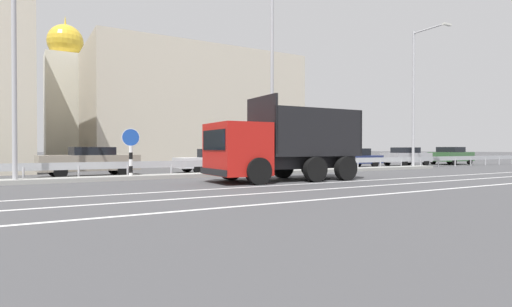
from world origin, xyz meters
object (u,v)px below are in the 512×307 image
Objects in this scene: church_tower at (66,96)px; parked_car_5 at (285,159)px; street_lamp_1 at (14,43)px; parked_car_8 at (451,156)px; street_lamp_2 at (274,66)px; parked_car_6 at (353,158)px; median_road_sign at (131,152)px; parked_car_3 at (90,161)px; parked_car_7 at (406,156)px; parked_car_4 at (216,160)px; dump_truck at (269,151)px; street_lamp_3 at (416,92)px.

parked_car_5 is at bearing -61.51° from church_tower.
street_lamp_1 reaches higher than parked_car_8.
church_tower is (-11.12, 20.49, 5.73)m from parked_car_5.
street_lamp_2 is 2.31× the size of parked_car_6.
median_road_sign reaches higher than parked_car_5.
church_tower is (-16.99, 20.58, 5.71)m from parked_car_6.
parked_car_3 is 29.26m from parked_car_8.
parked_car_6 is 11.49m from parked_car_8.
parked_car_7 reaches higher than parked_car_3.
parked_car_5 is at bearing -93.70° from parked_car_8.
parked_car_3 is at bearing -90.73° from parked_car_5.
street_lamp_1 is 6.53m from parked_car_3.
parked_car_6 is (10.96, 0.28, 0.01)m from parked_car_4.
parked_car_7 is at bearing -94.61° from parked_car_3.
median_road_sign is at bearing 53.14° from dump_truck.
parked_car_5 is 24.01m from church_tower.
parked_car_6 is at bearing -94.55° from parked_car_3.
street_lamp_1 is at bearing -78.44° from parked_car_5.
parked_car_8 is at bearing -94.96° from parked_car_3.
parked_car_5 is 0.30× the size of church_tower.
street_lamp_2 is 6.32m from parked_car_4.
parked_car_3 is 17.77m from parked_car_6.
parked_car_5 is 1.06× the size of parked_car_7.
median_road_sign reaches higher than parked_car_6.
street_lamp_3 reaches higher than median_road_sign.
street_lamp_3 is (19.17, -0.10, 4.06)m from median_road_sign.
parked_car_5 is (15.04, 3.54, -4.71)m from street_lamp_1.
street_lamp_1 is at bearing 99.86° from parked_car_6.
street_lamp_2 reaches higher than median_road_sign.
parked_car_8 is (32.40, 3.32, -4.62)m from street_lamp_1.
street_lamp_1 reaches higher than street_lamp_3.
parked_car_7 is at bearing 7.40° from street_lamp_1.
parked_car_8 is at bearing 5.86° from street_lamp_1.
parked_car_4 is (6.81, -0.16, -0.06)m from parked_car_3.
median_road_sign is 19.60m from street_lamp_3.
parked_car_3 is at bearing 112.50° from median_road_sign.
median_road_sign is 0.49× the size of parked_car_4.
church_tower is at bearing 108.13° from street_lamp_2.
street_lamp_1 is at bearing 70.67° from dump_truck.
median_road_sign reaches higher than parked_car_4.
parked_car_5 is 1.03× the size of parked_car_8.
parked_car_7 reaches higher than parked_car_5.
dump_truck is 1.47× the size of parked_car_4.
street_lamp_2 is 16.15m from parked_car_7.
dump_truck is 15.39m from street_lamp_3.
street_lamp_2 is 1.10× the size of street_lamp_3.
church_tower is at bearing 12.95° from dump_truck.
parked_car_8 is at bearing 6.24° from median_road_sign.
parked_car_8 is (22.45, 0.14, 0.08)m from parked_car_4.
parked_car_4 is at bearing -4.08° from dump_truck.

